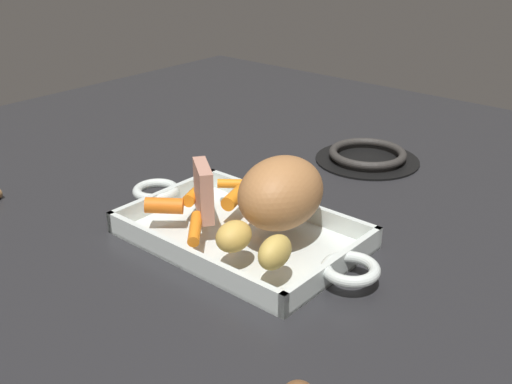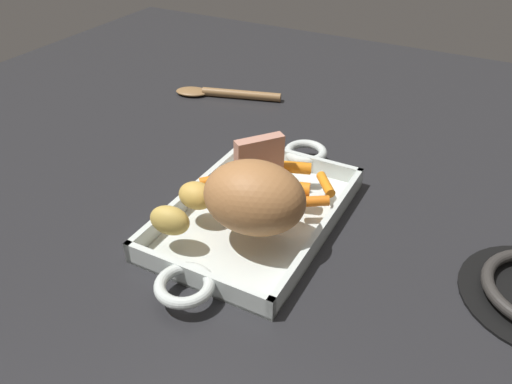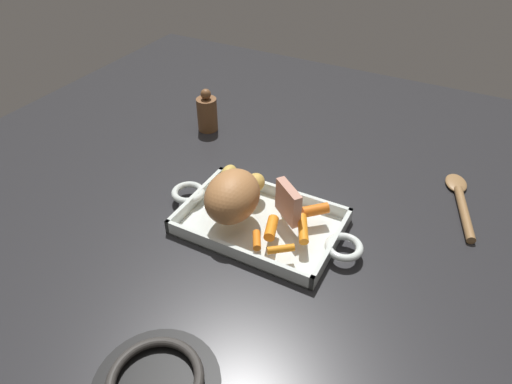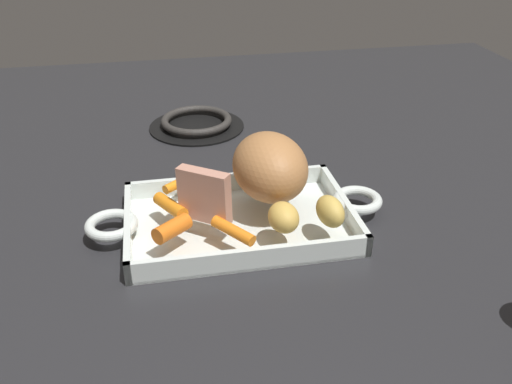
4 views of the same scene
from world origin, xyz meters
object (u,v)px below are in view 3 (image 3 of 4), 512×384
Objects in this scene: roasting_dish at (260,223)px; pepper_mill at (207,113)px; potato_whole at (255,183)px; baby_carrot_northwest at (257,240)px; baby_carrot_short at (284,196)px; baby_carrot_center_right at (271,228)px; stove_burner_rear at (155,382)px; roast_slice_thick at (288,202)px; baby_carrot_southeast at (303,229)px; pork_roast at (232,196)px; baby_carrot_center_left at (281,249)px; potato_corner at (229,175)px; baby_carrot_northeast at (315,210)px; serving_spoon at (461,200)px.

roasting_dish is 3.61× the size of pepper_mill.
potato_whole is at bearing -54.34° from roasting_dish.
pepper_mill is at bearing -46.55° from baby_carrot_northwest.
baby_carrot_center_right is (-0.02, 0.10, 0.00)m from baby_carrot_short.
roast_slice_thick is at bearing -93.72° from stove_burner_rear.
potato_whole is (0.08, -0.14, 0.01)m from baby_carrot_northwest.
baby_carrot_southeast reaches higher than baby_carrot_northwest.
pork_roast is 2.67× the size of baby_carrot_center_left.
potato_corner reaches higher than baby_carrot_southeast.
baby_carrot_northeast reaches higher than serving_spoon.
baby_carrot_northeast is 0.45× the size of pepper_mill.
roast_slice_thick is 0.10m from baby_carrot_northwest.
baby_carrot_northwest is 0.83× the size of potato_corner.
baby_carrot_center_left is at bearing 159.19° from pork_roast.
roasting_dish is 3.16× the size of pork_roast.
baby_carrot_southeast is (-0.15, -0.02, -0.04)m from pork_roast.
baby_carrot_short is 0.11m from baby_carrot_center_right.
baby_carrot_short is at bearing -77.87° from baby_carrot_center_right.
serving_spoon is (-0.35, -0.28, -0.00)m from roasting_dish.
baby_carrot_southeast is at bearing 152.72° from potato_whole.
roast_slice_thick is (-0.10, -0.05, -0.01)m from pork_roast.
baby_carrot_northeast is 0.97× the size of potato_corner.
baby_carrot_northwest is at bearing 46.19° from baby_carrot_southeast.
roasting_dish is at bearing 74.57° from baby_carrot_short.
baby_carrot_northwest is 0.24× the size of stove_burner_rear.
baby_carrot_center_right reaches higher than roasting_dish.
baby_carrot_center_left is 0.44m from serving_spoon.
roasting_dish is 1.85× the size of serving_spoon.
baby_carrot_northwest is 0.50m from pepper_mill.
potato_whole is (0.05, -0.07, 0.04)m from roasting_dish.
baby_carrot_northeast is 0.15m from potato_whole.
roast_slice_thick is 1.35× the size of potato_corner.
baby_carrot_short is 0.40m from pepper_mill.
baby_carrot_center_right is (-0.04, 0.03, 0.03)m from roasting_dish.
pepper_mill is at bearing -35.81° from baby_carrot_southeast.
baby_carrot_center_left is (-0.13, 0.05, -0.04)m from pork_roast.
potato_corner is (0.06, 0.00, 0.00)m from potato_whole.
baby_carrot_northwest is 0.09m from baby_carrot_southeast.
roasting_dish is 0.08m from baby_carrot_short.
pepper_mill reaches higher than serving_spoon.
baby_carrot_short is (-0.02, -0.07, 0.03)m from roasting_dish.
pepper_mill is at bearing -42.33° from baby_carrot_center_right.
serving_spoon is (-0.47, -0.21, -0.04)m from potato_corner.
potato_corner is (0.06, -0.09, -0.03)m from pork_roast.
baby_carrot_northeast reaches higher than baby_carrot_short.
baby_carrot_center_right is (-0.09, 0.01, -0.04)m from pork_roast.
baby_carrot_center_right is (-0.01, -0.04, 0.00)m from baby_carrot_northwest.
roasting_dish reaches higher than stove_burner_rear.
roast_slice_thick is at bearing -155.38° from pork_roast.
potato_corner is at bearing 1.42° from baby_carrot_short.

